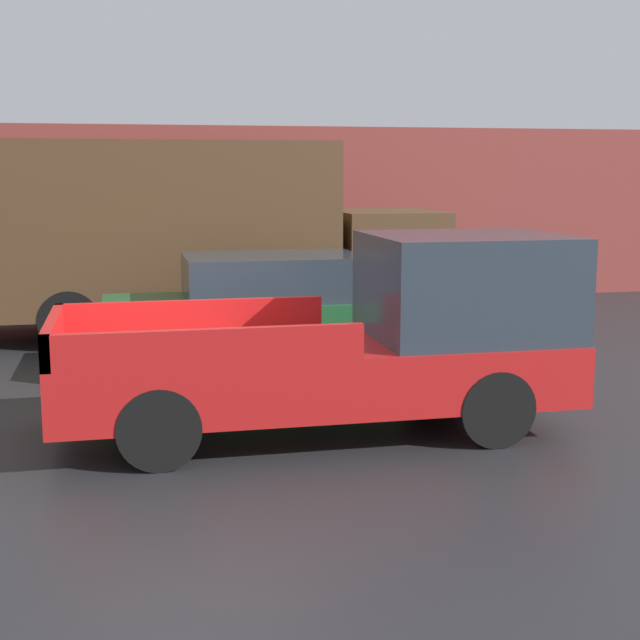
# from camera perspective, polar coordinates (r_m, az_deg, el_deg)

# --- Properties ---
(ground_plane) EXTENTS (60.00, 60.00, 0.00)m
(ground_plane) POSITION_cam_1_polar(r_m,az_deg,el_deg) (10.00, -8.84, -7.03)
(ground_plane) COLOR #232326
(building_wall) EXTENTS (28.00, 0.15, 3.75)m
(building_wall) POSITION_cam_1_polar(r_m,az_deg,el_deg) (18.91, -10.78, 6.49)
(building_wall) COLOR brown
(building_wall) RESTS_ON ground
(pickup_truck) EXTENTS (5.54, 2.05, 2.14)m
(pickup_truck) POSITION_cam_1_polar(r_m,az_deg,el_deg) (9.76, 2.97, -1.30)
(pickup_truck) COLOR red
(pickup_truck) RESTS_ON ground
(car) EXTENTS (4.53, 1.92, 1.65)m
(car) POSITION_cam_1_polar(r_m,az_deg,el_deg) (12.82, -3.47, 0.54)
(car) COLOR #1E592D
(car) RESTS_ON ground
(delivery_truck) EXTENTS (8.32, 2.50, 3.31)m
(delivery_truck) POSITION_cam_1_polar(r_m,az_deg,el_deg) (15.65, -8.80, 5.57)
(delivery_truck) COLOR #4C331E
(delivery_truck) RESTS_ON ground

